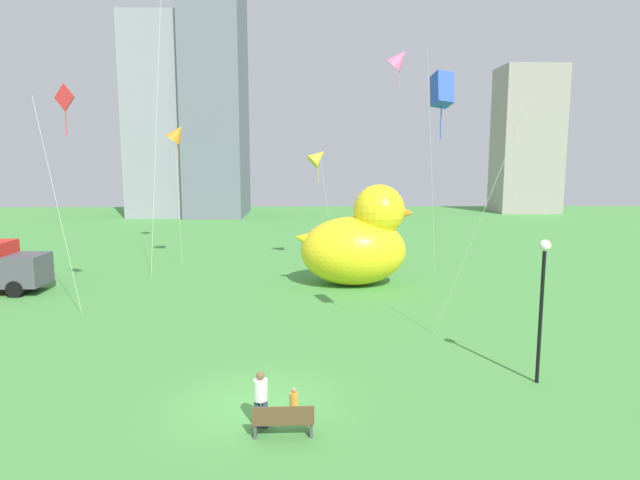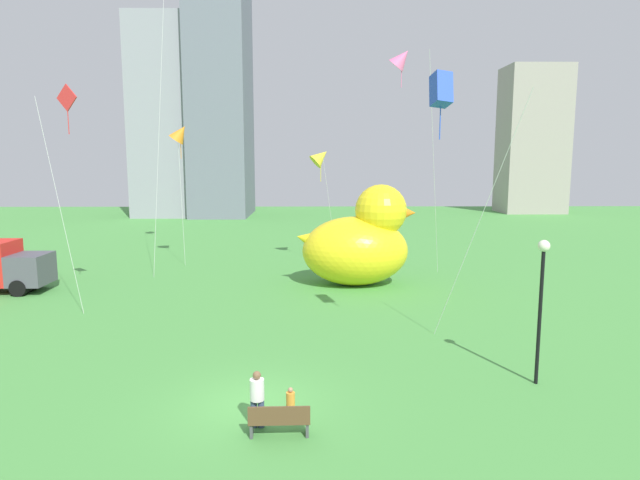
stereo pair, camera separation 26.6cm
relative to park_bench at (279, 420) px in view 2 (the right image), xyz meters
The scene contains 12 objects.
ground_plane 2.21m from the park_bench, 115.57° to the left, with size 140.00×140.00×0.00m, color #4A9543.
park_bench is the anchor object (origin of this frame).
person_adult 0.93m from the park_bench, 138.68° to the left, with size 0.39×0.39×1.60m.
person_child 0.88m from the park_bench, 72.30° to the left, with size 0.25×0.25×1.01m.
giant_inflatable_duck 18.33m from the park_bench, 78.57° to the left, with size 7.09×4.55×5.88m.
lamppost 9.33m from the park_bench, 22.44° to the left, with size 0.38×0.38×4.77m.
city_skyline 61.46m from the park_bench, 95.55° to the left, with size 57.04×12.17×38.00m.
kite_red 19.23m from the park_bench, 129.55° to the left, with size 1.85×1.49×10.81m.
kite_pink 24.78m from the park_bench, 72.87° to the left, with size 3.73×3.91×14.06m.
kite_orange 26.81m from the park_bench, 108.45° to the left, with size 1.57×1.15×9.81m.
kite_blue 12.00m from the park_bench, 46.76° to the left, with size 3.31×3.63×10.31m.
kite_yellow 25.41m from the park_bench, 86.58° to the left, with size 2.07×1.91×8.25m.
Camera 2 is at (1.83, -15.56, 7.28)m, focal length 30.74 mm.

